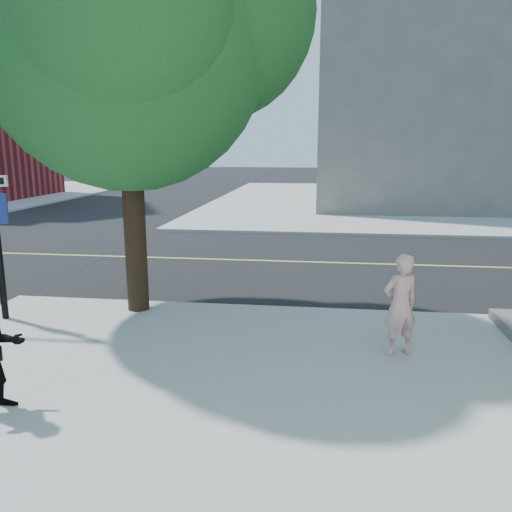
# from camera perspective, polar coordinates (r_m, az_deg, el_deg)

# --- Properties ---
(ground) EXTENTS (140.00, 140.00, 0.00)m
(ground) POSITION_cam_1_polar(r_m,az_deg,el_deg) (11.48, -20.60, -4.91)
(ground) COLOR black
(ground) RESTS_ON ground
(road_ew) EXTENTS (140.00, 9.00, 0.01)m
(road_ew) POSITION_cam_1_polar(r_m,az_deg,el_deg) (15.45, -12.84, -0.13)
(road_ew) COLOR black
(road_ew) RESTS_ON ground
(sidewalk_ne) EXTENTS (29.00, 25.00, 0.12)m
(sidewalk_ne) POSITION_cam_1_polar(r_m,az_deg,el_deg) (32.35, 22.21, 5.67)
(sidewalk_ne) COLOR #AAAAAA
(sidewalk_ne) RESTS_ON ground
(filler_ne) EXTENTS (18.00, 16.00, 14.00)m
(filler_ne) POSITION_cam_1_polar(r_m,az_deg,el_deg) (33.04, 23.90, 17.96)
(filler_ne) COLOR slate
(filler_ne) RESTS_ON sidewalk_ne
(man_on_phone) EXTENTS (0.67, 0.57, 1.56)m
(man_on_phone) POSITION_cam_1_polar(r_m,az_deg,el_deg) (7.94, 15.76, -5.28)
(man_on_phone) COLOR #DEA7A3
(man_on_phone) RESTS_ON sidewalk_se
(street_tree) EXTENTS (6.25, 5.69, 8.30)m
(street_tree) POSITION_cam_1_polar(r_m,az_deg,el_deg) (9.99, -13.65, 24.93)
(street_tree) COLOR black
(street_tree) RESTS_ON sidewalk_se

